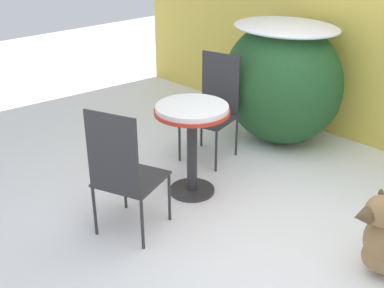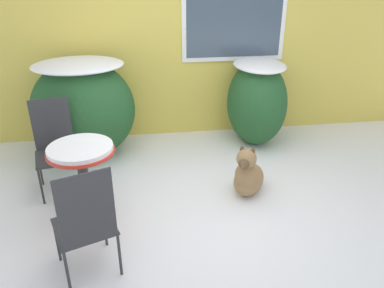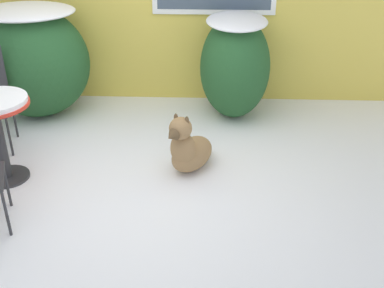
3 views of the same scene
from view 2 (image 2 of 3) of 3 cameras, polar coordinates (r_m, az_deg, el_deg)
ground_plane at (r=3.93m, az=1.26°, el=-11.05°), size 16.00×16.00×0.00m
house_wall at (r=5.37m, az=-1.93°, el=18.52°), size 8.00×0.10×3.32m
shrub_left at (r=5.05m, az=-16.21°, el=5.40°), size 1.32×1.09×1.30m
shrub_middle at (r=5.34m, az=9.84°, el=6.56°), size 0.81×1.04×1.19m
patio_table at (r=3.72m, az=-16.38°, el=-2.85°), size 0.64×0.64×0.82m
patio_chair_near_table at (r=4.44m, az=-20.14°, el=-0.02°), size 0.55×0.55×1.04m
patio_chair_far_side at (r=3.08m, az=-15.90°, el=-11.37°), size 0.58×0.58×1.04m
dog at (r=4.22m, az=8.51°, el=-4.83°), size 0.54×0.72×0.64m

